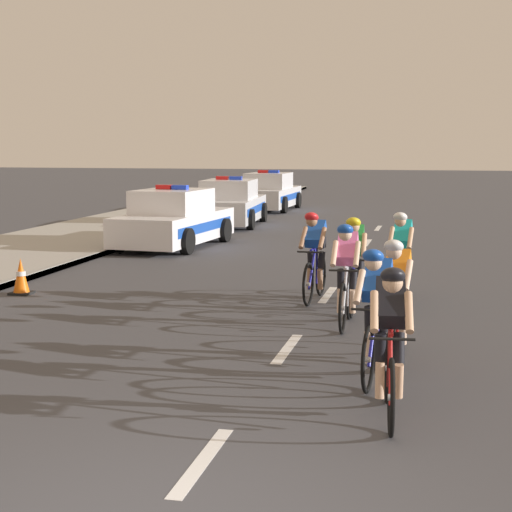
{
  "coord_description": "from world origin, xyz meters",
  "views": [
    {
      "loc": [
        1.89,
        -5.14,
        2.65
      ],
      "look_at": [
        -0.58,
        6.13,
        1.1
      ],
      "focal_mm": 59.12,
      "sensor_mm": 36.0,
      "label": 1
    }
  ],
  "objects": [
    {
      "name": "cyclist_fifth",
      "position": [
        1.28,
        9.07,
        0.79
      ],
      "size": [
        0.44,
        1.72,
        1.56
      ],
      "color": "black",
      "rests_on": "ground"
    },
    {
      "name": "kerb_edge",
      "position": [
        -5.92,
        14.0,
        0.07
      ],
      "size": [
        0.16,
        60.0,
        0.13
      ],
      "primitive_type": "cube",
      "color": "#9E9E99",
      "rests_on": "ground"
    },
    {
      "name": "cyclist_fourth",
      "position": [
        0.59,
        6.86,
        0.79
      ],
      "size": [
        0.42,
        1.72,
        1.56
      ],
      "color": "black",
      "rests_on": "ground"
    },
    {
      "name": "cyclist_second",
      "position": [
        1.22,
        4.12,
        0.79
      ],
      "size": [
        0.44,
        1.72,
        1.56
      ],
      "color": "black",
      "rests_on": "ground"
    },
    {
      "name": "cyclist_sixth",
      "position": [
        0.59,
        7.96,
        0.79
      ],
      "size": [
        0.42,
        1.72,
        1.56
      ],
      "color": "black",
      "rests_on": "ground"
    },
    {
      "name": "cyclist_seventh",
      "position": [
        -0.15,
        8.76,
        0.79
      ],
      "size": [
        0.44,
        1.72,
        1.56
      ],
      "color": "black",
      "rests_on": "ground"
    },
    {
      "name": "cyclist_third",
      "position": [
        1.39,
        5.07,
        0.79
      ],
      "size": [
        0.45,
        1.72,
        1.56
      ],
      "color": "black",
      "rests_on": "ground"
    },
    {
      "name": "lane_markings_centre",
      "position": [
        0.0,
        9.38,
        0.0
      ],
      "size": [
        0.14,
        25.6,
        0.01
      ],
      "color": "white",
      "rests_on": "ground"
    },
    {
      "name": "cyclist_lead",
      "position": [
        1.46,
        2.82,
        0.79
      ],
      "size": [
        0.45,
        1.72,
        1.56
      ],
      "color": "black",
      "rests_on": "ground"
    },
    {
      "name": "traffic_cone_near",
      "position": [
        -5.3,
        8.29,
        0.31
      ],
      "size": [
        0.36,
        0.36,
        0.64
      ],
      "color": "black",
      "rests_on": "ground"
    },
    {
      "name": "sidewalk_slab",
      "position": [
        -7.97,
        14.0,
        0.06
      ],
      "size": [
        4.25,
        60.0,
        0.12
      ],
      "primitive_type": "cube",
      "color": "#A3A099",
      "rests_on": "ground"
    },
    {
      "name": "police_car_third",
      "position": [
        -4.79,
        27.73,
        0.68
      ],
      "size": [
        2.09,
        4.45,
        1.59
      ],
      "color": "silver",
      "rests_on": "ground"
    },
    {
      "name": "police_car_nearest",
      "position": [
        -4.8,
        15.46,
        0.68
      ],
      "size": [
        2.28,
        4.53,
        1.59
      ],
      "color": "white",
      "rests_on": "ground"
    },
    {
      "name": "police_car_second",
      "position": [
        -4.79,
        21.32,
        0.68
      ],
      "size": [
        2.21,
        4.5,
        1.59
      ],
      "color": "silver",
      "rests_on": "ground"
    }
  ]
}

